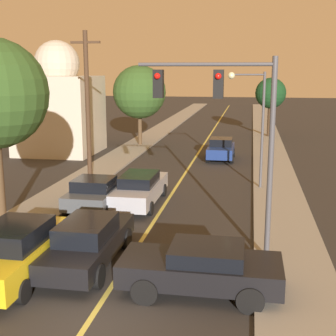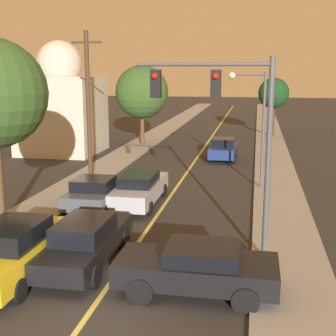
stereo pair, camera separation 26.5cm
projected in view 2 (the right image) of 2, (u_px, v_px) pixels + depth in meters
name	position (u px, v px, depth m)	size (l,w,h in m)	color
ground_plane	(85.00, 320.00, 11.93)	(200.00, 200.00, 0.00)	#2D2B28
road_surface	(214.00, 134.00, 46.54)	(8.27, 80.00, 0.01)	#2D2B28
sidewalk_left	(161.00, 132.00, 47.51)	(2.50, 80.00, 0.12)	gray
sidewalk_right	(269.00, 134.00, 45.55)	(2.50, 80.00, 0.12)	gray
car_near_lane_front	(86.00, 241.00, 15.15)	(1.84, 5.08, 1.59)	black
car_near_lane_second	(140.00, 188.00, 22.03)	(1.85, 5.18, 1.52)	#A5A8B2
car_outer_lane_front	(16.00, 249.00, 14.30)	(2.00, 5.11, 1.75)	gold
car_outer_lane_second	(95.00, 193.00, 21.23)	(2.04, 3.80, 1.49)	#474C51
car_far_oncoming	(223.00, 149.00, 33.02)	(1.89, 3.94, 1.51)	navy
car_crossing_right	(198.00, 268.00, 13.21)	(4.56, 2.08, 1.45)	black
traffic_signal_mast	(227.00, 118.00, 14.83)	(4.38, 0.42, 6.56)	#47474C
streetlamp_right	(254.00, 112.00, 24.19)	(1.93, 0.36, 6.04)	#47474C
utility_pole_left	(88.00, 106.00, 24.95)	(1.60, 0.24, 8.13)	#422D1E
tree_left_far	(142.00, 92.00, 38.34)	(4.35, 4.35, 6.52)	#4C3823
tree_right_near	(274.00, 94.00, 43.10)	(2.82, 2.82, 5.42)	#3D2B1C
domed_building_left	(61.00, 106.00, 35.33)	(5.58, 5.58, 8.39)	#BCB29E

